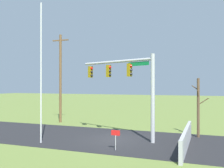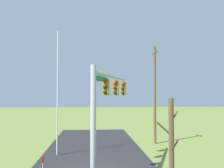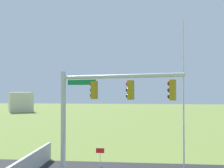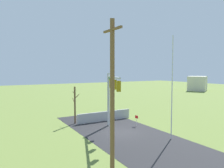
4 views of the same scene
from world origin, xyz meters
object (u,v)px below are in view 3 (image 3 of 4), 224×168
flagpole (184,94)px  distant_building (21,102)px  open_sign (100,153)px  signal_mast (96,103)px

flagpole → distant_building: size_ratio=1.51×
open_sign → distant_building: distant_building is taller
distant_building → open_sign: bearing=-179.6°
signal_mast → flagpole: bearing=-146.0°
signal_mast → distant_building: signal_mast is taller
signal_mast → open_sign: size_ratio=5.32×
signal_mast → open_sign: bearing=-86.1°
flagpole → signal_mast: bearing=34.0°
flagpole → open_sign: bearing=-0.1°
flagpole → distant_building: (30.23, -42.01, -2.57)m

